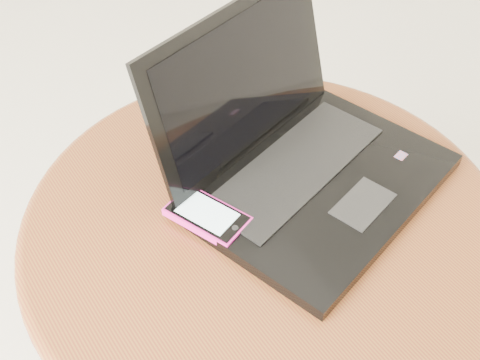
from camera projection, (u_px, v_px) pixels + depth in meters
table at (263, 266)px, 0.95m from camera, size 0.68×0.68×0.54m
laptop at (300, 156)px, 0.89m from camera, size 0.42×0.39×0.23m
phone_black at (220, 222)px, 0.85m from camera, size 0.08×0.12×0.01m
phone_pink at (207, 216)px, 0.85m from camera, size 0.09×0.12×0.01m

